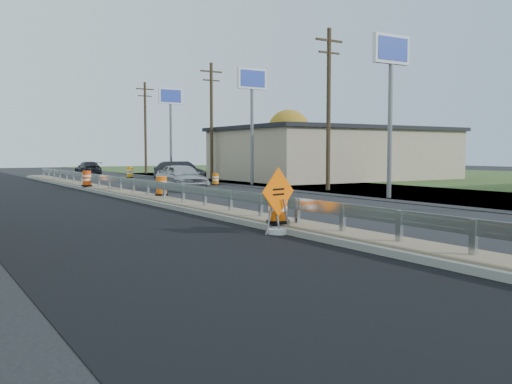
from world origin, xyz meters
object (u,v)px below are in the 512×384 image
barrel_median_near (278,207)px  barrel_shoulder_far (130,173)px  car_silver (182,177)px  barrel_median_mid (161,186)px  caution_sign (278,217)px  car_dark_mid (179,173)px  car_dark_far (88,168)px  barrel_median_far (87,179)px  barrel_shoulder_mid (216,179)px

barrel_median_near → barrel_shoulder_far: (7.55, 34.74, -0.24)m
barrel_shoulder_far → barrel_median_near: bearing=-102.3°
barrel_shoulder_far → car_silver: bearing=-99.1°
barrel_median_mid → barrel_shoulder_far: 24.13m
caution_sign → car_silver: caution_sign is taller
caution_sign → car_silver: size_ratio=0.40×
car_dark_mid → car_dark_far: (-1.71, 17.67, -0.13)m
car_silver → caution_sign: bearing=-105.2°
caution_sign → car_dark_mid: (7.90, 24.67, 0.32)m
caution_sign → barrel_shoulder_far: size_ratio=1.92×
car_silver → car_dark_mid: car_dark_mid is taller
caution_sign → barrel_median_far: (0.35, 20.94, 0.20)m
barrel_median_far → car_silver: car_silver is taller
barrel_median_mid → barrel_shoulder_far: size_ratio=0.93×
caution_sign → car_dark_far: (6.19, 42.34, 0.20)m
barrel_shoulder_far → caution_sign: bearing=-102.6°
barrel_median_near → barrel_median_mid: size_ratio=1.09×
caution_sign → car_dark_mid: size_ratio=0.38×
car_dark_far → barrel_median_far: bearing=78.1°
barrel_median_mid → car_dark_mid: bearing=63.0°
barrel_shoulder_mid → car_silver: car_silver is taller
barrel_median_near → car_dark_mid: 25.29m
barrel_shoulder_far → car_dark_mid: car_dark_mid is taller
barrel_median_mid → barrel_median_far: barrel_median_far is taller
car_dark_mid → barrel_median_mid: bearing=-121.9°
barrel_median_far → barrel_median_mid: bearing=-83.0°
barrel_median_far → barrel_median_near: bearing=-90.0°
barrel_median_far → caution_sign: bearing=-91.0°
barrel_median_mid → barrel_shoulder_far: (6.45, 23.25, -0.20)m
caution_sign → car_dark_far: caution_sign is taller
car_silver → car_dark_mid: size_ratio=0.96×
barrel_median_mid → barrel_median_far: size_ratio=0.98×
barrel_median_far → car_dark_far: bearing=74.7°
barrel_median_near → barrel_shoulder_far: barrel_median_near is taller
car_dark_mid → car_dark_far: 17.76m
barrel_median_mid → barrel_shoulder_mid: bearing=51.0°
barrel_shoulder_mid → car_dark_far: size_ratio=0.17×
caution_sign → car_dark_mid: caution_sign is taller
caution_sign → car_dark_far: size_ratio=0.40×
barrel_median_far → barrel_shoulder_far: 16.20m
barrel_median_mid → barrel_shoulder_mid: size_ratio=1.12×
barrel_median_near → barrel_median_far: size_ratio=1.07×
caution_sign → barrel_median_mid: (1.45, 12.03, 0.19)m
caution_sign → barrel_median_mid: caution_sign is taller
barrel_median_far → car_silver: (4.80, -2.92, 0.12)m
barrel_median_far → barrel_shoulder_mid: 9.03m
barrel_median_near → barrel_median_far: 20.41m
barrel_shoulder_mid → car_dark_mid: bearing=116.4°
barrel_median_mid → car_dark_far: bearing=81.1°
barrel_median_far → barrel_shoulder_far: barrel_median_far is taller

